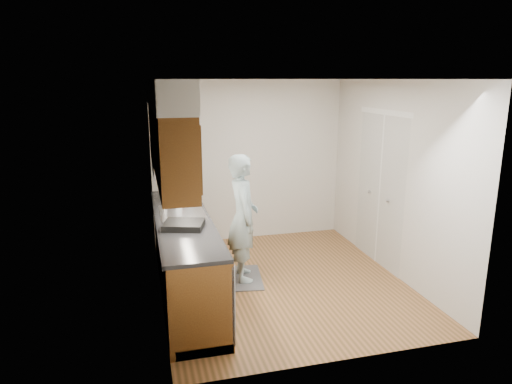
{
  "coord_description": "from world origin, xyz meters",
  "views": [
    {
      "loc": [
        -1.66,
        -5.12,
        2.5
      ],
      "look_at": [
        -0.27,
        0.25,
        1.13
      ],
      "focal_mm": 32.0,
      "sensor_mm": 36.0,
      "label": 1
    }
  ],
  "objects_px": {
    "soap_bottle_c": "(172,192)",
    "dish_rack": "(184,225)",
    "soda_can": "(182,197)",
    "steel_can": "(183,195)",
    "person": "(243,209)",
    "soap_bottle_b": "(189,194)",
    "soap_bottle_a": "(178,194)"
  },
  "relations": [
    {
      "from": "person",
      "to": "steel_can",
      "type": "bearing_deg",
      "value": 50.96
    },
    {
      "from": "person",
      "to": "soap_bottle_a",
      "type": "bearing_deg",
      "value": 67.1
    },
    {
      "from": "soda_can",
      "to": "dish_rack",
      "type": "height_order",
      "value": "soda_can"
    },
    {
      "from": "soda_can",
      "to": "soap_bottle_b",
      "type": "bearing_deg",
      "value": -22.76
    },
    {
      "from": "steel_can",
      "to": "dish_rack",
      "type": "bearing_deg",
      "value": -95.58
    },
    {
      "from": "soda_can",
      "to": "dish_rack",
      "type": "bearing_deg",
      "value": -94.67
    },
    {
      "from": "person",
      "to": "dish_rack",
      "type": "relative_size",
      "value": 4.36
    },
    {
      "from": "steel_can",
      "to": "person",
      "type": "bearing_deg",
      "value": -42.84
    },
    {
      "from": "soap_bottle_a",
      "to": "dish_rack",
      "type": "distance_m",
      "value": 0.97
    },
    {
      "from": "soap_bottle_b",
      "to": "soda_can",
      "type": "xyz_separation_m",
      "value": [
        -0.09,
        0.04,
        -0.04
      ]
    },
    {
      "from": "person",
      "to": "soap_bottle_b",
      "type": "relative_size",
      "value": 8.86
    },
    {
      "from": "steel_can",
      "to": "dish_rack",
      "type": "distance_m",
      "value": 1.21
    },
    {
      "from": "soap_bottle_a",
      "to": "soap_bottle_c",
      "type": "bearing_deg",
      "value": 97.13
    },
    {
      "from": "person",
      "to": "soap_bottle_c",
      "type": "relative_size",
      "value": 10.24
    },
    {
      "from": "person",
      "to": "soap_bottle_c",
      "type": "xyz_separation_m",
      "value": [
        -0.81,
        0.72,
        0.1
      ]
    },
    {
      "from": "soap_bottle_c",
      "to": "steel_can",
      "type": "relative_size",
      "value": 1.52
    },
    {
      "from": "soap_bottle_a",
      "to": "person",
      "type": "bearing_deg",
      "value": -26.7
    },
    {
      "from": "soda_can",
      "to": "dish_rack",
      "type": "xyz_separation_m",
      "value": [
        -0.09,
        -1.12,
        -0.03
      ]
    },
    {
      "from": "soap_bottle_c",
      "to": "steel_can",
      "type": "distance_m",
      "value": 0.17
    },
    {
      "from": "person",
      "to": "soap_bottle_c",
      "type": "bearing_deg",
      "value": 51.98
    },
    {
      "from": "dish_rack",
      "to": "soap_bottle_c",
      "type": "bearing_deg",
      "value": 107.63
    },
    {
      "from": "soap_bottle_b",
      "to": "soap_bottle_c",
      "type": "distance_m",
      "value": 0.3
    },
    {
      "from": "person",
      "to": "steel_can",
      "type": "relative_size",
      "value": 15.58
    },
    {
      "from": "soap_bottle_c",
      "to": "steel_can",
      "type": "xyz_separation_m",
      "value": [
        0.14,
        -0.1,
        -0.03
      ]
    },
    {
      "from": "soap_bottle_c",
      "to": "soda_can",
      "type": "height_order",
      "value": "soap_bottle_c"
    },
    {
      "from": "soap_bottle_c",
      "to": "dish_rack",
      "type": "xyz_separation_m",
      "value": [
        0.02,
        -1.3,
        -0.06
      ]
    },
    {
      "from": "soda_can",
      "to": "person",
      "type": "bearing_deg",
      "value": -37.57
    },
    {
      "from": "soda_can",
      "to": "steel_can",
      "type": "bearing_deg",
      "value": 72.88
    },
    {
      "from": "person",
      "to": "steel_can",
      "type": "xyz_separation_m",
      "value": [
        -0.67,
        0.62,
        0.07
      ]
    },
    {
      "from": "dish_rack",
      "to": "soda_can",
      "type": "bearing_deg",
      "value": 102.17
    },
    {
      "from": "dish_rack",
      "to": "steel_can",
      "type": "bearing_deg",
      "value": 101.26
    },
    {
      "from": "person",
      "to": "soap_bottle_b",
      "type": "distance_m",
      "value": 0.79
    }
  ]
}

